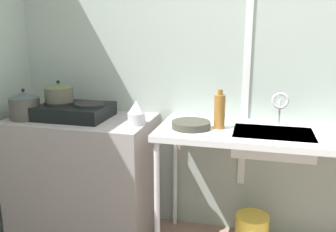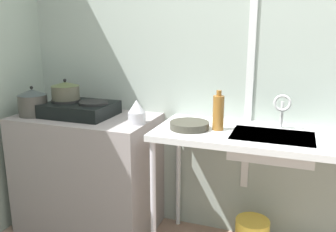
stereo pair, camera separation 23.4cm
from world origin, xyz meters
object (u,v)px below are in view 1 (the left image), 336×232
object	(u,v)px
pot_on_left_burner	(59,92)
frying_pan	(191,125)
percolator	(136,113)
faucet	(280,104)
pot_beside_stove	(25,105)
sink_basin	(272,142)
stove	(75,111)
bucket_on_floor	(252,232)
bottle_by_sink	(220,111)
small_bowl_on_drainboard	(330,131)

from	to	relation	value
pot_on_left_burner	frying_pan	distance (m)	0.98
percolator	faucet	xyz separation A→B (m)	(0.91, 0.19, 0.07)
pot_beside_stove	sink_basin	size ratio (longest dim) A/B	0.45
sink_basin	frying_pan	size ratio (longest dim) A/B	1.92
pot_beside_stove	frying_pan	xyz separation A→B (m)	(1.17, 0.05, -0.08)
stove	pot_beside_stove	distance (m)	0.35
bucket_on_floor	pot_beside_stove	bearing A→B (deg)	-173.92
frying_pan	bucket_on_floor	bearing A→B (deg)	15.52
pot_beside_stove	bottle_by_sink	bearing A→B (deg)	3.93
pot_on_left_burner	pot_beside_stove	world-z (taller)	pot_on_left_burner
bottle_by_sink	bucket_on_floor	world-z (taller)	bottle_by_sink
faucet	frying_pan	world-z (taller)	faucet
faucet	small_bowl_on_drainboard	distance (m)	0.34
frying_pan	small_bowl_on_drainboard	world-z (taller)	frying_pan
stove	frying_pan	distance (m)	0.85
pot_on_left_burner	bottle_by_sink	size ratio (longest dim) A/B	0.81
stove	sink_basin	xyz separation A→B (m)	(1.36, -0.03, -0.12)
sink_basin	small_bowl_on_drainboard	xyz separation A→B (m)	(0.33, 0.05, 0.08)
faucet	bottle_by_sink	world-z (taller)	bottle_by_sink
pot_beside_stove	pot_on_left_burner	bearing A→B (deg)	28.57
pot_on_left_burner	faucet	bearing A→B (deg)	5.06
percolator	pot_beside_stove	bearing A→B (deg)	-176.21
pot_on_left_burner	sink_basin	bearing A→B (deg)	-1.05
stove	bucket_on_floor	xyz separation A→B (m)	(1.27, 0.06, -0.81)
sink_basin	small_bowl_on_drainboard	world-z (taller)	small_bowl_on_drainboard
pot_beside_stove	percolator	xyz separation A→B (m)	(0.81, 0.05, -0.02)
stove	bottle_by_sink	bearing A→B (deg)	-1.13
stove	pot_on_left_burner	bearing A→B (deg)	180.00
percolator	sink_basin	world-z (taller)	percolator
pot_beside_stove	small_bowl_on_drainboard	world-z (taller)	pot_beside_stove
pot_beside_stove	frying_pan	distance (m)	1.18
pot_on_left_burner	bucket_on_floor	bearing A→B (deg)	2.34
small_bowl_on_drainboard	bottle_by_sink	distance (m)	0.67
small_bowl_on_drainboard	pot_on_left_burner	bearing A→B (deg)	-179.17
stove	pot_beside_stove	bearing A→B (deg)	-160.78
frying_pan	sink_basin	bearing A→B (deg)	3.66
frying_pan	small_bowl_on_drainboard	distance (m)	0.84
stove	percolator	world-z (taller)	percolator
bottle_by_sink	bucket_on_floor	distance (m)	0.90
percolator	sink_basin	distance (m)	0.89
bottle_by_sink	small_bowl_on_drainboard	bearing A→B (deg)	4.01
pot_on_left_burner	bucket_on_floor	distance (m)	1.67
frying_pan	bucket_on_floor	size ratio (longest dim) A/B	0.98
sink_basin	stove	bearing A→B (deg)	178.86
sink_basin	bottle_by_sink	world-z (taller)	bottle_by_sink
percolator	sink_basin	size ratio (longest dim) A/B	0.34
bottle_by_sink	pot_on_left_burner	bearing A→B (deg)	178.98
pot_on_left_burner	sink_basin	size ratio (longest dim) A/B	0.42
faucet	bucket_on_floor	world-z (taller)	faucet
percolator	bottle_by_sink	distance (m)	0.54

